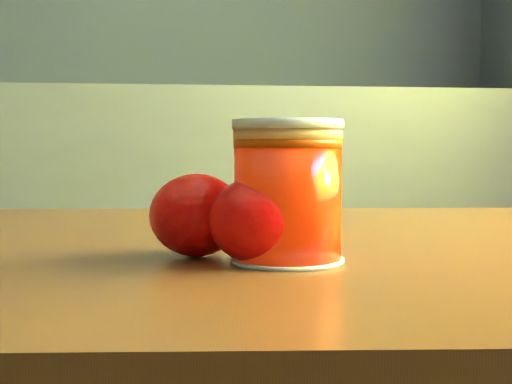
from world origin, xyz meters
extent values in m
cube|color=brown|center=(0.90, 0.20, 0.67)|extent=(0.98, 0.74, 0.04)
cylinder|color=#F72504|center=(0.84, 0.11, 0.73)|extent=(0.08, 0.08, 0.09)
cylinder|color=#FFB968|center=(0.84, 0.11, 0.78)|extent=(0.08, 0.08, 0.01)
cylinder|color=silver|center=(0.84, 0.11, 0.78)|extent=(0.08, 0.08, 0.00)
ellipsoid|color=#F80F04|center=(0.77, 0.14, 0.72)|extent=(0.08, 0.08, 0.06)
ellipsoid|color=#F80F04|center=(0.89, 0.28, 0.72)|extent=(0.06, 0.06, 0.05)
ellipsoid|color=#F80F04|center=(0.81, 0.10, 0.72)|extent=(0.09, 0.09, 0.06)
camera|label=1|loc=(0.75, -0.38, 0.77)|focal=50.00mm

